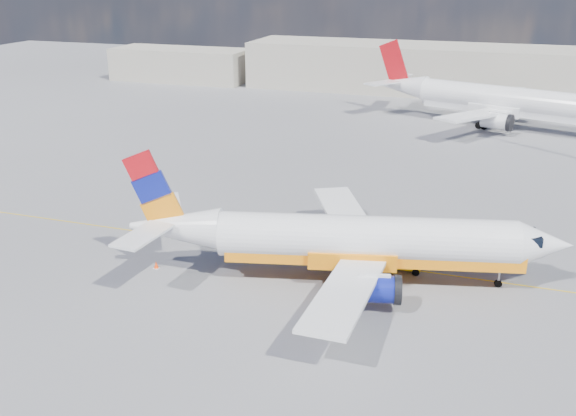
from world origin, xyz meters
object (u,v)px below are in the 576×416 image
(main_jet, at_px, (352,241))
(second_jet, at_px, (498,101))
(gse_tug, at_px, (402,258))
(traffic_cone, at_px, (156,265))

(main_jet, relative_size, second_jet, 0.87)
(gse_tug, bearing_deg, traffic_cone, -163.12)
(main_jet, height_order, gse_tug, main_jet)
(gse_tug, relative_size, traffic_cone, 4.88)
(traffic_cone, bearing_deg, gse_tug, 18.02)
(main_jet, distance_m, gse_tug, 4.87)
(main_jet, relative_size, gse_tug, 11.44)
(second_jet, xyz_separation_m, traffic_cone, (-22.35, -54.20, -3.32))
(second_jet, height_order, traffic_cone, second_jet)
(second_jet, relative_size, traffic_cone, 64.21)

